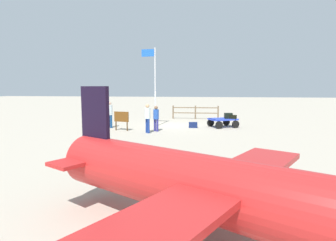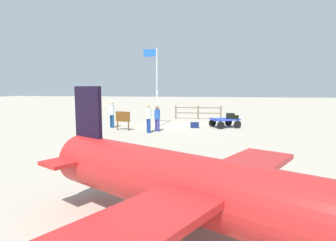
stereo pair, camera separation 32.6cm
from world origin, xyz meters
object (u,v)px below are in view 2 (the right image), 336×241
object	(u,v)px
luggage_cart	(225,121)
worker_supervisor	(112,112)
flagpole	(155,81)
worker_lead	(149,116)
suitcase_maroon	(230,116)
airplane_near	(224,195)
worker_trailing	(157,116)
suitcase_dark	(235,117)
suitcase_navy	(195,125)
signboard	(123,118)

from	to	relation	value
luggage_cart	worker_supervisor	distance (m)	7.78
luggage_cart	flagpole	xyz separation A→B (m)	(4.79, 0.38, 2.75)
luggage_cart	worker_lead	world-z (taller)	worker_lead
suitcase_maroon	flagpole	world-z (taller)	flagpole
suitcase_maroon	airplane_near	xyz separation A→B (m)	(0.81, 15.25, 0.23)
worker_trailing	flagpole	distance (m)	3.15
suitcase_maroon	suitcase_dark	bearing A→B (deg)	168.44
luggage_cart	suitcase_dark	world-z (taller)	suitcase_dark
suitcase_dark	airplane_near	xyz separation A→B (m)	(1.12, 15.19, 0.30)
suitcase_navy	worker_lead	distance (m)	3.81
worker_trailing	suitcase_maroon	bearing A→B (deg)	-151.34
luggage_cart	suitcase_navy	size ratio (longest dim) A/B	3.61
airplane_near	flagpole	size ratio (longest dim) A/B	1.45
luggage_cart	suitcase_dark	size ratio (longest dim) A/B	4.06
worker_lead	worker_trailing	world-z (taller)	worker_lead
worker_lead	suitcase_navy	bearing A→B (deg)	-134.23
airplane_near	flagpole	distance (m)	15.63
suitcase_maroon	worker_trailing	xyz separation A→B (m)	(4.61, 2.52, 0.14)
signboard	suitcase_maroon	bearing A→B (deg)	-159.91
suitcase_dark	worker_lead	bearing A→B (deg)	30.92
suitcase_maroon	suitcase_navy	distance (m)	2.54
worker_trailing	luggage_cart	bearing A→B (deg)	-149.46
worker_supervisor	airplane_near	xyz separation A→B (m)	(-7.20, 13.80, -0.02)
luggage_cart	worker_lead	xyz separation A→B (m)	(4.61, 3.21, 0.59)
luggage_cart	airplane_near	xyz separation A→B (m)	(0.43, 15.22, 0.58)
suitcase_dark	airplane_near	size ratio (longest dim) A/B	0.07
worker_supervisor	signboard	world-z (taller)	worker_supervisor
suitcase_navy	worker_supervisor	distance (m)	5.75
suitcase_maroon	suitcase_dark	xyz separation A→B (m)	(-0.31, 0.06, -0.07)
suitcase_navy	airplane_near	bearing A→B (deg)	96.18
signboard	worker_trailing	bearing A→B (deg)	179.81
worker_trailing	worker_supervisor	world-z (taller)	worker_supervisor
suitcase_maroon	airplane_near	bearing A→B (deg)	86.96
luggage_cart	flagpole	bearing A→B (deg)	4.50
luggage_cart	suitcase_navy	xyz separation A→B (m)	(2.02, 0.55, -0.26)
suitcase_maroon	signboard	size ratio (longest dim) A/B	0.48
suitcase_maroon	worker_lead	world-z (taller)	worker_lead
flagpole	airplane_near	bearing A→B (deg)	106.36
suitcase_navy	worker_trailing	world-z (taller)	worker_trailing
luggage_cart	worker_trailing	xyz separation A→B (m)	(4.23, 2.49, 0.49)
suitcase_maroon	signboard	xyz separation A→B (m)	(6.86, 2.51, -0.00)
worker_lead	worker_supervisor	world-z (taller)	worker_supervisor
suitcase_maroon	signboard	distance (m)	7.31
suitcase_dark	suitcase_navy	size ratio (longest dim) A/B	0.89
luggage_cart	worker_trailing	size ratio (longest dim) A/B	1.36
signboard	suitcase_dark	bearing A→B (deg)	-161.16
suitcase_navy	worker_trailing	size ratio (longest dim) A/B	0.38
worker_supervisor	airplane_near	bearing A→B (deg)	117.56
worker_lead	airplane_near	xyz separation A→B (m)	(-4.18, 12.01, -0.01)
worker_trailing	signboard	xyz separation A→B (m)	(2.26, -0.01, -0.15)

